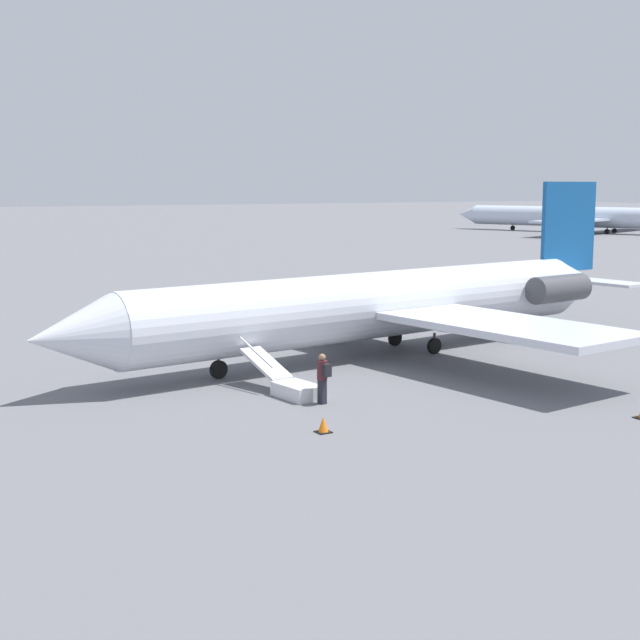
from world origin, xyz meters
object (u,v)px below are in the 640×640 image
(airplane_main, at_px, (391,302))
(airplane_taxiing_distant, at_px, (592,217))
(boarding_stairs, at_px, (291,385))
(passenger, at_px, (323,375))

(airplane_main, xyz_separation_m, airplane_taxiing_distant, (-86.69, -67.66, 0.23))
(airplane_main, relative_size, boarding_stairs, 7.61)
(airplane_main, height_order, passenger, airplane_main)
(boarding_stairs, xyz_separation_m, passenger, (-0.35, 1.64, 0.61))
(airplane_taxiing_distant, bearing_deg, boarding_stairs, 108.93)
(airplane_taxiing_distant, distance_m, passenger, 119.83)
(boarding_stairs, height_order, passenger, boarding_stairs)
(passenger, bearing_deg, airplane_taxiing_distant, -57.94)
(boarding_stairs, relative_size, passenger, 2.36)
(boarding_stairs, distance_m, passenger, 1.78)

